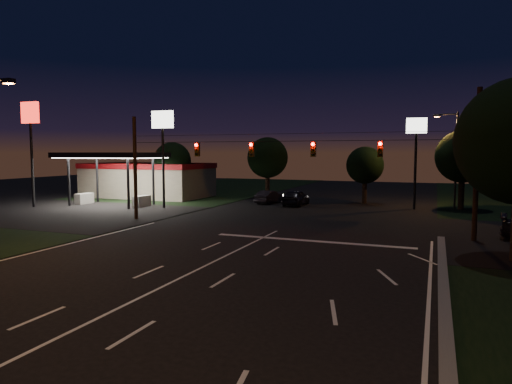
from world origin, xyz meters
The scene contains 18 objects.
ground centered at (0.00, 0.00, 0.00)m, with size 140.00×140.00×0.00m, color black.
cross_street_left centered at (-20.00, 16.00, 0.00)m, with size 20.00×16.00×0.02m, color black.
center_line centered at (0.00, -6.00, 0.01)m, with size 0.14×40.00×0.01m, color silver.
stop_bar centered at (3.00, 11.50, 0.01)m, with size 12.00×0.50×0.01m, color silver.
utility_pole_right centered at (12.00, 15.00, 0.00)m, with size 0.30×0.30×9.00m, color black.
utility_pole_left centered at (-12.00, 15.00, 0.00)m, with size 0.28×0.28×8.00m, color black.
signal_span centered at (0.00, 14.96, 5.50)m, with size 24.00×0.40×1.56m.
gas_station centered at (-21.86, 30.39, 2.38)m, with size 14.20×16.10×5.25m.
pole_sign_left_near centered at (-14.00, 22.00, 6.98)m, with size 2.20×0.30×9.10m.
pole_sign_left_far centered at (-26.00, 18.00, 7.61)m, with size 2.00×0.30×10.00m.
pole_sign_right centered at (8.00, 30.00, 6.24)m, with size 1.80×0.30×8.40m.
street_light_right_far centered at (11.24, 32.00, 5.24)m, with size 2.20×0.35×9.00m.
tree_far_a centered at (-17.98, 30.12, 4.26)m, with size 4.20×4.20×6.42m.
tree_far_b centered at (-7.98, 34.13, 4.61)m, with size 4.60×4.60×6.98m.
tree_far_c centered at (3.02, 33.10, 3.90)m, with size 3.80×3.80×5.86m.
tree_far_d centered at (12.02, 31.13, 4.83)m, with size 4.80×4.80×7.30m.
car_oncoming_a centered at (-3.10, 28.81, 0.79)m, with size 1.87×4.65×1.58m, color black.
car_oncoming_b centered at (-6.20, 29.61, 0.66)m, with size 1.40×4.03×1.33m, color black.
Camera 1 is at (9.80, -14.52, 5.21)m, focal length 32.00 mm.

